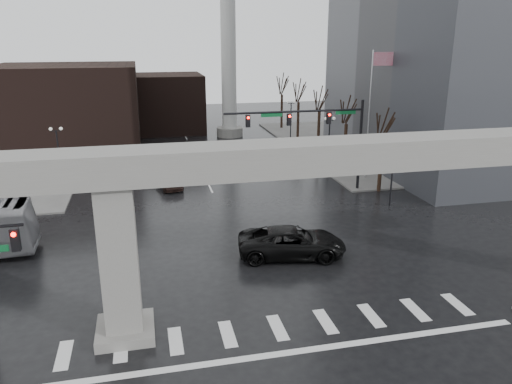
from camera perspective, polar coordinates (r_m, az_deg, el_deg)
ground at (r=25.33m, az=1.87°, el=-14.04°), size 160.00×160.00×0.00m
sidewalk_ne at (r=66.36m, az=15.92°, el=5.36°), size 28.00×36.00×0.15m
elevated_guideway at (r=22.86m, az=5.11°, el=1.27°), size 48.00×2.60×8.70m
building_far_left at (r=63.95m, az=-20.59°, el=8.98°), size 16.00×14.00×10.00m
building_far_mid at (r=73.53m, az=-10.14°, el=9.99°), size 10.00×10.00×8.00m
smokestack at (r=67.86m, az=-3.20°, el=17.54°), size 3.60×3.60×30.00m
signal_mast_arm at (r=42.90m, az=7.26°, el=7.39°), size 12.12×0.43×8.00m
flagpole_assembly at (r=48.02m, az=13.22°, el=10.20°), size 2.06×0.12×12.00m
lamp_right_0 at (r=40.93m, az=15.38°, el=3.04°), size 1.22×0.32×5.11m
lamp_right_1 at (r=53.36m, az=8.38°, el=6.74°), size 1.22×0.32×5.11m
lamp_right_2 at (r=66.41m, az=4.02°, el=8.98°), size 1.22×0.32×5.11m
lamp_left_0 at (r=37.05m, az=-24.70°, el=0.56°), size 1.22×0.32×5.11m
lamp_left_1 at (r=50.45m, az=-21.73°, el=5.07°), size 1.22×0.32×5.11m
lamp_left_2 at (r=64.10m, az=-20.00°, el=7.67°), size 1.22×0.32×5.11m
tree_right_0 at (r=45.00m, az=14.11°, el=3.51°), size 1.09×1.58×7.50m
tree_right_1 at (r=52.06m, az=10.19°, el=5.69°), size 1.09×1.61×7.67m
tree_right_2 at (r=59.35m, az=7.20°, el=7.32°), size 1.10×1.63×7.85m
tree_right_3 at (r=66.81m, az=4.86°, el=8.58°), size 1.11×1.66×8.02m
tree_right_4 at (r=74.38m, az=2.98°, el=9.57°), size 1.12×1.69×8.19m
pickup_truck at (r=31.27m, az=4.12°, el=-5.75°), size 7.13×4.22×1.86m
far_car at (r=45.84m, az=-9.95°, el=1.42°), size 2.62×4.73×1.52m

